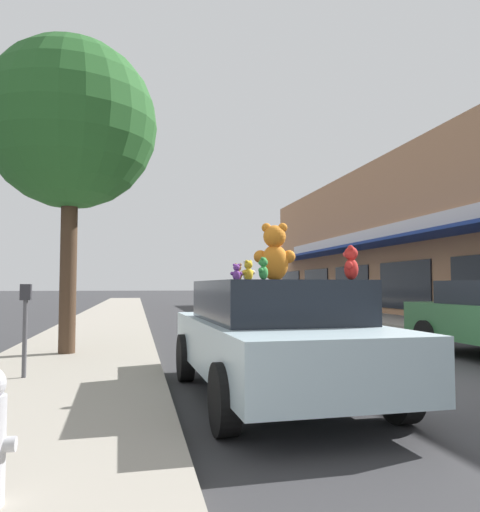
% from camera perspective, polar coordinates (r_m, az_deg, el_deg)
% --- Properties ---
extents(ground_plane, '(260.00, 260.00, 0.00)m').
position_cam_1_polar(ground_plane, '(7.67, 22.91, -13.60)').
color(ground_plane, '#333335').
extents(sidewalk_near, '(2.86, 90.00, 0.14)m').
position_cam_1_polar(sidewalk_near, '(6.44, -21.42, -15.01)').
color(sidewalk_near, gray).
rests_on(sidewalk_near, ground_plane).
extents(plush_art_car, '(2.13, 4.51, 1.45)m').
position_cam_1_polar(plush_art_car, '(6.29, 3.78, -8.96)').
color(plush_art_car, '#ADC6D1').
rests_on(plush_art_car, ground_plane).
extents(teddy_bear_giant, '(0.56, 0.37, 0.74)m').
position_cam_1_polar(teddy_bear_giant, '(6.36, 3.97, 0.36)').
color(teddy_bear_giant, orange).
rests_on(teddy_bear_giant, plush_art_car).
extents(teddy_bear_red, '(0.23, 0.28, 0.37)m').
position_cam_1_polar(teddy_bear_red, '(5.53, 12.56, -0.82)').
color(teddy_bear_red, red).
rests_on(teddy_bear_red, plush_art_car).
extents(teddy_bear_white, '(0.22, 0.15, 0.29)m').
position_cam_1_polar(teddy_bear_white, '(6.90, 0.91, -1.74)').
color(teddy_bear_white, white).
rests_on(teddy_bear_white, plush_art_car).
extents(teddy_bear_purple, '(0.16, 0.10, 0.22)m').
position_cam_1_polar(teddy_bear_purple, '(6.37, -0.40, -1.89)').
color(teddy_bear_purple, purple).
rests_on(teddy_bear_purple, plush_art_car).
extents(teddy_bear_yellow, '(0.20, 0.18, 0.28)m').
position_cam_1_polar(teddy_bear_yellow, '(6.60, 0.97, -1.70)').
color(teddy_bear_yellow, yellow).
rests_on(teddy_bear_yellow, plush_art_car).
extents(teddy_bear_green, '(0.15, 0.18, 0.25)m').
position_cam_1_polar(teddy_bear_green, '(5.37, 2.68, -1.48)').
color(teddy_bear_green, green).
rests_on(teddy_bear_green, plush_art_car).
extents(teddy_bear_brown, '(0.17, 0.15, 0.24)m').
position_cam_1_polar(teddy_bear_brown, '(6.76, -0.22, -1.89)').
color(teddy_bear_brown, olive).
rests_on(teddy_bear_brown, plush_art_car).
extents(street_tree, '(3.22, 3.22, 5.93)m').
position_cam_1_polar(street_tree, '(10.31, -18.73, 13.97)').
color(street_tree, '#473323').
rests_on(street_tree, sidewalk_near).
extents(parking_meter, '(0.14, 0.10, 1.27)m').
position_cam_1_polar(parking_meter, '(7.48, -23.34, -6.49)').
color(parking_meter, '#4C4C51').
rests_on(parking_meter, sidewalk_near).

